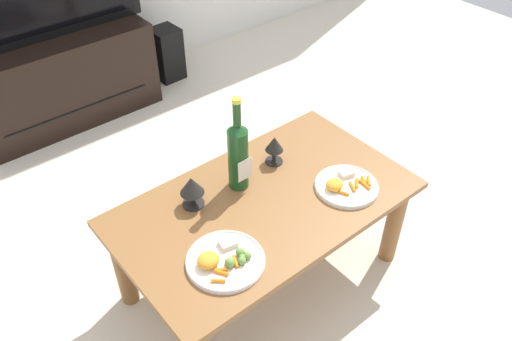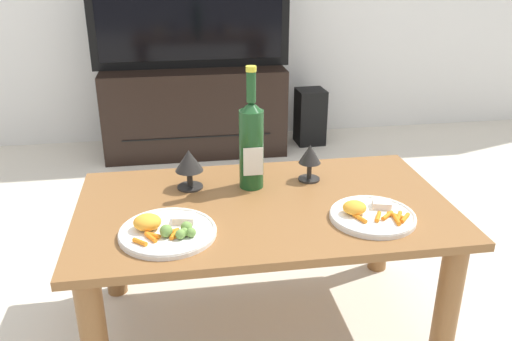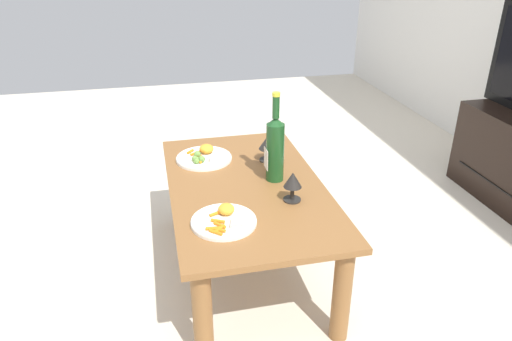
# 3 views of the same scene
# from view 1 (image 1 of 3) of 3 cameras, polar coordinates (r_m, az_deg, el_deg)

# --- Properties ---
(ground_plane) EXTENTS (6.40, 6.40, 0.00)m
(ground_plane) POSITION_cam_1_polar(r_m,az_deg,el_deg) (2.25, 0.83, -11.49)
(ground_plane) COLOR beige
(dining_table) EXTENTS (1.11, 0.64, 0.44)m
(dining_table) POSITION_cam_1_polar(r_m,az_deg,el_deg) (1.98, 0.93, -5.06)
(dining_table) COLOR brown
(dining_table) RESTS_ON ground_plane
(tv_stand) EXTENTS (1.04, 0.41, 0.50)m
(tv_stand) POSITION_cam_1_polar(r_m,az_deg,el_deg) (3.20, -20.69, 9.34)
(tv_stand) COLOR black
(tv_stand) RESTS_ON ground_plane
(floor_speaker) EXTENTS (0.17, 0.17, 0.34)m
(floor_speaker) POSITION_cam_1_polar(r_m,az_deg,el_deg) (3.49, -9.74, 12.51)
(floor_speaker) COLOR black
(floor_speaker) RESTS_ON ground_plane
(wine_bottle) EXTENTS (0.08, 0.08, 0.39)m
(wine_bottle) POSITION_cam_1_polar(r_m,az_deg,el_deg) (1.89, -1.99, 1.88)
(wine_bottle) COLOR #19471E
(wine_bottle) RESTS_ON dining_table
(goblet_left) EXTENTS (0.09, 0.09, 0.13)m
(goblet_left) POSITION_cam_1_polar(r_m,az_deg,el_deg) (1.86, -7.06, -1.80)
(goblet_left) COLOR black
(goblet_left) RESTS_ON dining_table
(goblet_right) EXTENTS (0.07, 0.07, 0.12)m
(goblet_right) POSITION_cam_1_polar(r_m,az_deg,el_deg) (2.04, 2.03, 2.75)
(goblet_right) COLOR black
(goblet_right) RESTS_ON dining_table
(dinner_plate_left) EXTENTS (0.26, 0.26, 0.05)m
(dinner_plate_left) POSITION_cam_1_polar(r_m,az_deg,el_deg) (1.71, -3.48, -9.76)
(dinner_plate_left) COLOR white
(dinner_plate_left) RESTS_ON dining_table
(dinner_plate_right) EXTENTS (0.24, 0.24, 0.05)m
(dinner_plate_right) POSITION_cam_1_polar(r_m,az_deg,el_deg) (1.99, 9.79, -1.63)
(dinner_plate_right) COLOR white
(dinner_plate_right) RESTS_ON dining_table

